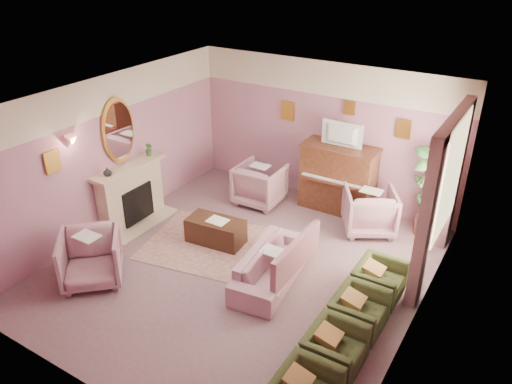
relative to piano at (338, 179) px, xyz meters
The scene contains 47 objects.
floor 2.80m from the piano, 100.57° to the right, with size 5.50×6.00×0.01m, color #77565D.
ceiling 3.47m from the piano, 100.57° to the right, with size 5.50×6.00×0.01m, color beige.
wall_back 0.96m from the piano, 147.38° to the left, with size 5.50×0.02×2.80m, color gray.
wall_front 5.75m from the piano, 95.03° to the right, with size 5.50×0.02×2.80m, color gray.
wall_left 4.28m from the piano, 140.49° to the right, with size 0.02×6.00×2.80m, color gray.
wall_right 3.58m from the piano, 49.98° to the right, with size 0.02×6.00×2.80m, color gray.
picture_rail_band 1.92m from the piano, 148.20° to the left, with size 5.50×0.01×0.65m, color beige.
stripe_panel 2.66m from the piano, 31.69° to the right, with size 0.01×3.00×2.15m, color beige.
fireplace_surround 3.96m from the piano, 141.25° to the right, with size 0.30×1.40×1.10m, color #C4AC8B.
fireplace_inset 3.89m from the piano, 140.33° to the right, with size 0.18×0.72×0.68m, color black.
fire_ember 3.88m from the piano, 139.95° to the right, with size 0.06×0.54×0.10m, color #FF6022.
mantel_shelf 3.97m from the piano, 140.98° to the right, with size 0.40×1.55×0.07m, color #C4AC8B.
hearth 3.86m from the piano, 139.37° to the right, with size 0.55×1.50×0.02m, color #C4AC8B.
mirror_frame 4.21m from the piano, 142.22° to the right, with size 0.04×0.72×1.20m, color gold.
mirror_glass 4.19m from the piano, 142.01° to the right, with size 0.01×0.60×1.06m, color white.
sconce_shade 4.90m from the piano, 131.47° to the right, with size 0.20×0.20×0.16m, color #FE8975.
piano is the anchor object (origin of this frame).
piano_keyshelf 0.36m from the piano, 90.00° to the right, with size 1.30×0.12×0.06m, color #502817.
piano_keys 0.37m from the piano, 90.00° to the right, with size 1.20×0.08×0.02m, color silver.
piano_top 0.66m from the piano, ahead, with size 1.45×0.65×0.04m, color #502817.
television 0.95m from the piano, 90.00° to the right, with size 0.80×0.12×0.48m, color black.
print_back_left 1.71m from the piano, 167.85° to the left, with size 0.30×0.03×0.38m, color gold.
print_back_right 1.57m from the piano, 14.93° to the left, with size 0.26×0.03×0.34m, color gold.
print_back_mid 1.38m from the piano, 90.00° to the left, with size 0.22×0.03×0.26m, color gold.
print_left_wall 5.15m from the piano, 129.60° to the right, with size 0.03×0.28×0.36m, color gold.
window_blind 2.69m from the piano, 27.19° to the right, with size 0.03×1.40×1.80m, color beige.
curtain_left 3.02m from the piano, 44.04° to the right, with size 0.16×0.34×2.60m, color #90535E.
curtain_right 2.23m from the piano, ahead, with size 0.16×0.34×2.60m, color #90535E.
pelmet 3.07m from the piano, 28.06° to the right, with size 0.16×2.20×0.16m, color #90535E.
mantel_plant 3.67m from the piano, 147.67° to the right, with size 0.16×0.16×0.28m, color #386732.
mantel_vase 4.30m from the piano, 135.67° to the right, with size 0.16×0.16×0.16m, color beige.
area_rug 2.72m from the piano, 116.44° to the right, with size 2.50×1.80×0.01m, color #9E7066.
coffee_table 2.65m from the piano, 119.88° to the right, with size 1.00×0.50×0.45m, color #381F11.
table_paper 2.60m from the piano, 118.92° to the right, with size 0.35×0.28×0.01m, color white.
sofa 2.70m from the piano, 88.13° to the right, with size 0.62×1.85×0.75m, color #AF7B87.
sofa_throw 2.73m from the piano, 79.71° to the right, with size 0.09×1.40×0.51m, color #90535E.
floral_armchair_left 1.54m from the piano, 157.47° to the right, with size 0.88×0.88×0.92m, color #AF7B87.
floral_armchair_right 0.99m from the piano, 29.64° to the right, with size 0.88×0.88×0.92m, color #AF7B87.
floral_armchair_front 4.78m from the piano, 118.74° to the right, with size 0.88×0.88×0.92m, color #AF7B87.
olive_chair_b 4.14m from the piano, 66.85° to the right, with size 0.55×0.78×0.67m, color #3A4320.
olive_chair_c 3.41m from the piano, 61.40° to the right, with size 0.55×0.78×0.67m, color #3A4320.
olive_chair_d 2.72m from the piano, 53.04° to the right, with size 0.55×0.78×0.67m, color #3A4320.
side_table 1.91m from the piano, ahead, with size 0.52×0.52×0.70m, color silver.
side_plant_big 1.90m from the piano, ahead, with size 0.30×0.30×0.34m, color #386732.
side_plant_small 2.02m from the piano, ahead, with size 0.16×0.16×0.28m, color #386732.
palm_pot 1.81m from the piano, ahead, with size 0.34×0.34×0.34m, color brown.
palm_plant 1.79m from the piano, ahead, with size 0.76×0.76×1.44m, color #386732.
Camera 1 is at (3.72, -5.60, 4.83)m, focal length 35.00 mm.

